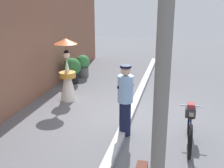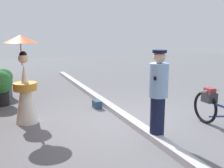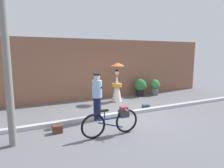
% 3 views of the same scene
% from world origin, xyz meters
% --- Properties ---
extents(ground_plane, '(30.00, 30.00, 0.00)m').
position_xyz_m(ground_plane, '(0.00, 0.00, 0.00)').
color(ground_plane, slate).
extents(building_wall, '(14.00, 0.40, 3.01)m').
position_xyz_m(building_wall, '(0.00, 3.22, 1.50)').
color(building_wall, brown).
rests_on(building_wall, ground_plane).
extents(sidewalk_curb, '(14.00, 0.20, 0.12)m').
position_xyz_m(sidewalk_curb, '(0.00, 0.00, 0.06)').
color(sidewalk_curb, '#B2B2B7').
rests_on(sidewalk_curb, ground_plane).
extents(bicycle_near_officer, '(1.73, 0.48, 0.79)m').
position_xyz_m(bicycle_near_officer, '(-1.07, -1.48, 0.42)').
color(bicycle_near_officer, black).
rests_on(bicycle_near_officer, ground_plane).
extents(person_officer, '(0.34, 0.34, 1.63)m').
position_xyz_m(person_officer, '(-1.00, -0.07, 0.87)').
color(person_officer, '#141938').
rests_on(person_officer, ground_plane).
extents(person_with_parasol, '(0.68, 0.68, 1.87)m').
position_xyz_m(person_with_parasol, '(0.85, 2.05, 0.88)').
color(person_with_parasol, silver).
rests_on(person_with_parasol, ground_plane).
extents(potted_plant_by_door, '(0.66, 0.65, 0.94)m').
position_xyz_m(potted_plant_by_door, '(2.55, 2.55, 0.53)').
color(potted_plant_by_door, black).
rests_on(potted_plant_by_door, ground_plane).
extents(potted_plant_small, '(0.54, 0.53, 0.87)m').
position_xyz_m(potted_plant_small, '(3.45, 2.45, 0.48)').
color(potted_plant_small, '#59595B').
rests_on(potted_plant_small, ground_plane).
extents(backpack_on_pavement, '(0.27, 0.19, 0.23)m').
position_xyz_m(backpack_on_pavement, '(-2.48, -0.66, 0.12)').
color(backpack_on_pavement, '#592D23').
rests_on(backpack_on_pavement, ground_plane).
extents(backpack_spare, '(0.28, 0.18, 0.20)m').
position_xyz_m(backpack_spare, '(1.30, 0.27, 0.10)').
color(backpack_spare, navy).
rests_on(backpack_spare, ground_plane).
extents(utility_pole, '(0.18, 0.18, 4.80)m').
position_xyz_m(utility_pole, '(-3.64, -0.98, 2.40)').
color(utility_pole, slate).
rests_on(utility_pole, ground_plane).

